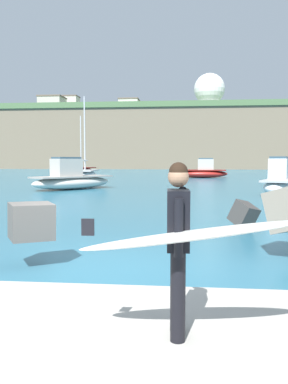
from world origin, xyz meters
TOP-DOWN VIEW (x-y plane):
  - ground_plane at (0.00, 0.00)m, footprint 400.00×400.00m
  - walkway_path at (0.00, -4.00)m, footprint 48.00×4.40m
  - breakwater_jetty at (-0.51, 1.66)m, footprint 32.20×7.17m
  - surfer_with_board at (1.52, -3.52)m, footprint 2.10×1.19m
  - boat_near_left at (3.50, 38.62)m, footprint 5.84×2.27m
  - boat_near_right at (6.97, 16.43)m, footprint 3.20×4.80m
  - boat_mid_left at (-7.68, 28.96)m, footprint 2.46×5.15m
  - boat_mid_centre at (-6.24, 19.64)m, footprint 5.48×6.14m
  - boat_far_left at (-10.96, 41.04)m, footprint 2.80×4.88m
  - headland_bluff at (-11.97, 97.72)m, footprint 89.68×39.60m
  - radar_dome at (7.71, 100.96)m, footprint 8.06×8.06m
  - station_building_west at (-32.99, 95.98)m, footprint 6.17×6.52m
  - station_building_central at (-30.15, 103.52)m, footprint 4.28×4.59m
  - station_building_east at (-13.61, 102.46)m, footprint 5.36×6.92m

SIDE VIEW (x-z plane):
  - ground_plane at x=0.00m, z-range 0.00..0.00m
  - walkway_path at x=0.00m, z-range 0.00..0.24m
  - boat_mid_left at x=-7.68m, z-range -3.30..4.52m
  - boat_far_left at x=-10.96m, z-range -3.04..4.27m
  - boat_near_right at x=6.97m, z-range -0.42..1.80m
  - boat_near_left at x=3.50m, z-range -0.42..1.80m
  - boat_mid_centre at x=-6.24m, z-range -0.42..1.80m
  - breakwater_jetty at x=-0.51m, z-range -0.34..2.23m
  - surfer_with_board at x=1.52m, z-range 0.39..2.16m
  - headland_bluff at x=-11.97m, z-range 0.02..14.34m
  - station_building_east at x=-13.61m, z-range 14.34..18.34m
  - station_building_west at x=-32.99m, z-range 14.34..18.40m
  - station_building_central at x=-30.15m, z-range 14.34..19.66m
  - radar_dome at x=7.71m, z-range 14.68..24.85m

